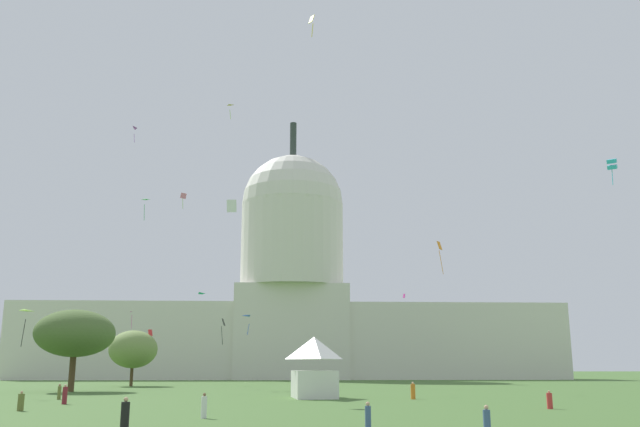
{
  "coord_description": "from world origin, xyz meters",
  "views": [
    {
      "loc": [
        -3.89,
        -25.64,
        3.34
      ],
      "look_at": [
        1.4,
        75.79,
        26.44
      ],
      "focal_mm": 37.71,
      "sensor_mm": 36.0,
      "label": 1
    }
  ],
  "objects_px": {
    "person_red_front_left": "(550,401)",
    "person_denim_mid_right": "(368,417)",
    "kite_red_low": "(150,336)",
    "kite_magenta_low_b": "(132,315)",
    "capitol_building": "(292,296)",
    "person_maroon_front_center": "(65,395)",
    "kite_cyan_mid": "(612,164)",
    "person_olive_back_left": "(21,402)",
    "kite_turquoise_low": "(199,294)",
    "kite_orange_mid": "(440,249)",
    "kite_lime_low": "(24,316)",
    "event_tent": "(314,367)",
    "kite_pink_mid": "(183,197)",
    "kite_blue_low": "(249,320)",
    "kite_magenta_low": "(404,296)",
    "kite_yellow_high": "(312,21)",
    "kite_white_mid": "(232,206)",
    "person_white_mid_left": "(204,407)",
    "person_orange_near_tree_east": "(413,391)",
    "tree_west_near": "(133,349)",
    "kite_gold_high": "(229,107)",
    "person_olive_lawn_far_left": "(59,392)",
    "person_black_mid_center": "(125,415)",
    "kite_violet_high": "(137,130)",
    "kite_green_mid": "(145,202)",
    "person_denim_deep_crowd": "(487,426)",
    "kite_black_low": "(223,324)",
    "tree_west_far": "(75,333)"
  },
  "relations": [
    {
      "from": "person_red_front_left",
      "to": "person_denim_mid_right",
      "type": "relative_size",
      "value": 0.98
    },
    {
      "from": "kite_red_low",
      "to": "kite_magenta_low_b",
      "type": "relative_size",
      "value": 1.16
    },
    {
      "from": "capitol_building",
      "to": "person_maroon_front_center",
      "type": "xyz_separation_m",
      "value": [
        -21.34,
        -112.95,
        -20.46
      ]
    },
    {
      "from": "kite_cyan_mid",
      "to": "kite_magenta_low_b",
      "type": "distance_m",
      "value": 110.52
    },
    {
      "from": "person_olive_back_left",
      "to": "kite_magenta_low_b",
      "type": "height_order",
      "value": "kite_magenta_low_b"
    },
    {
      "from": "kite_turquoise_low",
      "to": "kite_orange_mid",
      "type": "distance_m",
      "value": 50.35
    },
    {
      "from": "kite_lime_low",
      "to": "kite_magenta_low_b",
      "type": "height_order",
      "value": "kite_magenta_low_b"
    },
    {
      "from": "event_tent",
      "to": "person_olive_back_left",
      "type": "bearing_deg",
      "value": -144.94
    },
    {
      "from": "kite_pink_mid",
      "to": "kite_blue_low",
      "type": "bearing_deg",
      "value": -24.31
    },
    {
      "from": "kite_magenta_low",
      "to": "kite_yellow_high",
      "type": "bearing_deg",
      "value": 19.7
    },
    {
      "from": "kite_magenta_low",
      "to": "kite_white_mid",
      "type": "bearing_deg",
      "value": 11.15
    },
    {
      "from": "kite_magenta_low_b",
      "to": "kite_cyan_mid",
      "type": "bearing_deg",
      "value": -159.94
    },
    {
      "from": "person_white_mid_left",
      "to": "kite_orange_mid",
      "type": "relative_size",
      "value": 0.34
    },
    {
      "from": "kite_magenta_low",
      "to": "person_orange_near_tree_east",
      "type": "bearing_deg",
      "value": 27.66
    },
    {
      "from": "tree_west_near",
      "to": "kite_gold_high",
      "type": "distance_m",
      "value": 45.49
    },
    {
      "from": "person_maroon_front_center",
      "to": "kite_magenta_low",
      "type": "height_order",
      "value": "kite_magenta_low"
    },
    {
      "from": "kite_magenta_low",
      "to": "kite_cyan_mid",
      "type": "xyz_separation_m",
      "value": [
        13.11,
        -59.9,
        8.62
      ]
    },
    {
      "from": "person_white_mid_left",
      "to": "person_olive_lawn_far_left",
      "type": "xyz_separation_m",
      "value": [
        -17.59,
        25.85,
        -0.01
      ]
    },
    {
      "from": "kite_white_mid",
      "to": "kite_red_low",
      "type": "height_order",
      "value": "kite_white_mid"
    },
    {
      "from": "person_olive_lawn_far_left",
      "to": "kite_magenta_low_b",
      "type": "distance_m",
      "value": 84.47
    },
    {
      "from": "kite_red_low",
      "to": "kite_magenta_low_b",
      "type": "bearing_deg",
      "value": 113.44
    },
    {
      "from": "person_maroon_front_center",
      "to": "person_orange_near_tree_east",
      "type": "height_order",
      "value": "person_maroon_front_center"
    },
    {
      "from": "person_black_mid_center",
      "to": "kite_turquoise_low",
      "type": "bearing_deg",
      "value": -21.35
    },
    {
      "from": "person_olive_back_left",
      "to": "person_olive_lawn_far_left",
      "type": "bearing_deg",
      "value": 108.66
    },
    {
      "from": "person_olive_back_left",
      "to": "kite_magenta_low",
      "type": "bearing_deg",
      "value": 69.97
    },
    {
      "from": "tree_west_near",
      "to": "person_orange_near_tree_east",
      "type": "height_order",
      "value": "tree_west_near"
    },
    {
      "from": "person_denim_mid_right",
      "to": "kite_gold_high",
      "type": "relative_size",
      "value": 0.6
    },
    {
      "from": "person_orange_near_tree_east",
      "to": "kite_orange_mid",
      "type": "relative_size",
      "value": 0.37
    },
    {
      "from": "kite_pink_mid",
      "to": "kite_violet_high",
      "type": "distance_m",
      "value": 25.95
    },
    {
      "from": "person_red_front_left",
      "to": "kite_lime_low",
      "type": "bearing_deg",
      "value": 113.18
    },
    {
      "from": "kite_green_mid",
      "to": "kite_cyan_mid",
      "type": "relative_size",
      "value": 1.03
    },
    {
      "from": "kite_red_low",
      "to": "kite_orange_mid",
      "type": "distance_m",
      "value": 52.83
    },
    {
      "from": "person_maroon_front_center",
      "to": "kite_blue_low",
      "type": "bearing_deg",
      "value": 73.73
    },
    {
      "from": "kite_turquoise_low",
      "to": "person_maroon_front_center",
      "type": "bearing_deg",
      "value": -58.77
    },
    {
      "from": "kite_pink_mid",
      "to": "kite_orange_mid",
      "type": "bearing_deg",
      "value": -3.05
    },
    {
      "from": "person_denim_deep_crowd",
      "to": "kite_black_low",
      "type": "distance_m",
      "value": 78.57
    },
    {
      "from": "person_red_front_left",
      "to": "kite_cyan_mid",
      "type": "xyz_separation_m",
      "value": [
        15.08,
        15.47,
        24.62
      ]
    },
    {
      "from": "event_tent",
      "to": "kite_yellow_high",
      "type": "height_order",
      "value": "kite_yellow_high"
    },
    {
      "from": "capitol_building",
      "to": "kite_gold_high",
      "type": "distance_m",
      "value": 69.14
    },
    {
      "from": "person_olive_back_left",
      "to": "person_olive_lawn_far_left",
      "type": "distance_m",
      "value": 17.93
    },
    {
      "from": "person_white_mid_left",
      "to": "kite_gold_high",
      "type": "height_order",
      "value": "kite_gold_high"
    },
    {
      "from": "person_black_mid_center",
      "to": "kite_orange_mid",
      "type": "distance_m",
      "value": 66.09
    },
    {
      "from": "person_orange_near_tree_east",
      "to": "kite_red_low",
      "type": "xyz_separation_m",
      "value": [
        -36.36,
        47.89,
        7.65
      ]
    },
    {
      "from": "kite_yellow_high",
      "to": "person_red_front_left",
      "type": "bearing_deg",
      "value": -110.14
    },
    {
      "from": "person_olive_lawn_far_left",
      "to": "person_orange_near_tree_east",
      "type": "bearing_deg",
      "value": -174.47
    },
    {
      "from": "person_olive_back_left",
      "to": "kite_violet_high",
      "type": "relative_size",
      "value": 0.53
    },
    {
      "from": "kite_magenta_low",
      "to": "kite_lime_low",
      "type": "relative_size",
      "value": 0.3
    },
    {
      "from": "kite_magenta_low",
      "to": "kite_blue_low",
      "type": "height_order",
      "value": "kite_magenta_low"
    },
    {
      "from": "kite_cyan_mid",
      "to": "tree_west_far",
      "type": "bearing_deg",
      "value": -166.61
    },
    {
      "from": "person_maroon_front_center",
      "to": "kite_pink_mid",
      "type": "bearing_deg",
      "value": 93.34
    }
  ]
}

